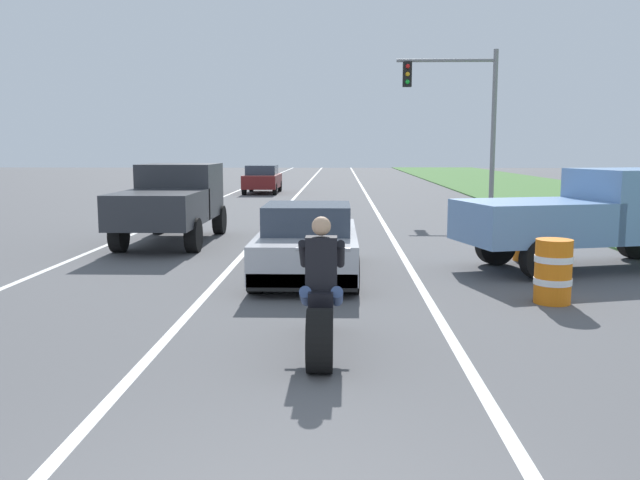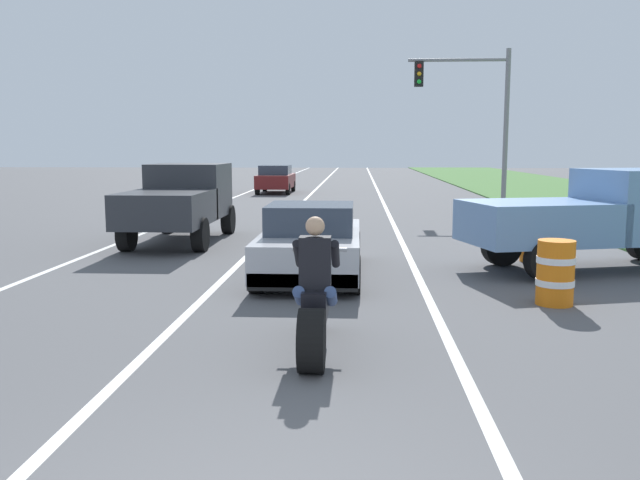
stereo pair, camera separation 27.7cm
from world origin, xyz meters
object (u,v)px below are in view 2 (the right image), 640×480
(motorcycle_with_rider, at_px, (315,305))
(construction_barrel_nearest, at_px, (555,272))
(distant_car_far_ahead, at_px, (276,179))
(traffic_light_mast_near, at_px, (477,106))
(pickup_truck_right_shoulder_light_blue, at_px, (600,214))
(construction_barrel_mid, at_px, (534,238))
(pickup_truck_left_lane_dark_grey, at_px, (181,199))
(sports_car_silver, at_px, (311,243))

(motorcycle_with_rider, height_order, construction_barrel_nearest, motorcycle_with_rider)
(construction_barrel_nearest, xyz_separation_m, distant_car_far_ahead, (-7.44, 25.39, 0.27))
(traffic_light_mast_near, xyz_separation_m, distant_car_far_ahead, (-8.78, 10.37, -3.16))
(distant_car_far_ahead, bearing_deg, pickup_truck_right_shoulder_light_blue, -67.75)
(construction_barrel_nearest, height_order, construction_barrel_mid, same)
(construction_barrel_mid, bearing_deg, construction_barrel_nearest, -100.09)
(pickup_truck_left_lane_dark_grey, xyz_separation_m, construction_barrel_mid, (8.25, -2.52, -0.60))
(motorcycle_with_rider, xyz_separation_m, pickup_truck_left_lane_dark_grey, (-4.03, 9.22, 0.51))
(sports_car_silver, bearing_deg, motorcycle_with_rider, -85.46)
(pickup_truck_left_lane_dark_grey, height_order, pickup_truck_right_shoulder_light_blue, same)
(pickup_truck_left_lane_dark_grey, distance_m, distant_car_far_ahead, 18.88)
(sports_car_silver, xyz_separation_m, construction_barrel_mid, (4.61, 1.87, -0.13))
(pickup_truck_right_shoulder_light_blue, bearing_deg, distant_car_far_ahead, 112.25)
(construction_barrel_mid, bearing_deg, traffic_light_mast_near, 86.75)
(pickup_truck_left_lane_dark_grey, bearing_deg, sports_car_silver, -50.31)
(traffic_light_mast_near, relative_size, distant_car_far_ahead, 1.50)
(pickup_truck_left_lane_dark_grey, xyz_separation_m, pickup_truck_right_shoulder_light_blue, (9.25, -3.48, 0.00))
(pickup_truck_right_shoulder_light_blue, height_order, distant_car_far_ahead, pickup_truck_right_shoulder_light_blue)
(pickup_truck_right_shoulder_light_blue, bearing_deg, traffic_light_mast_near, 91.77)
(construction_barrel_mid, bearing_deg, motorcycle_with_rider, -122.22)
(pickup_truck_right_shoulder_light_blue, xyz_separation_m, traffic_light_mast_near, (-0.37, 11.99, 2.83))
(motorcycle_with_rider, bearing_deg, pickup_truck_left_lane_dark_grey, 113.62)
(pickup_truck_left_lane_dark_grey, xyz_separation_m, construction_barrel_nearest, (7.54, -6.51, -0.60))
(construction_barrel_nearest, xyz_separation_m, construction_barrel_mid, (0.71, 3.98, 0.00))
(traffic_light_mast_near, bearing_deg, distant_car_far_ahead, 130.23)
(construction_barrel_nearest, distance_m, distant_car_far_ahead, 26.46)
(sports_car_silver, relative_size, construction_barrel_mid, 4.30)
(motorcycle_with_rider, bearing_deg, construction_barrel_nearest, 37.68)
(traffic_light_mast_near, bearing_deg, pickup_truck_right_shoulder_light_blue, -88.23)
(construction_barrel_nearest, bearing_deg, motorcycle_with_rider, -142.32)
(distant_car_far_ahead, bearing_deg, traffic_light_mast_near, -49.77)
(motorcycle_with_rider, xyz_separation_m, distant_car_far_ahead, (-3.93, 28.10, 0.18))
(construction_barrel_nearest, distance_m, construction_barrel_mid, 4.05)
(motorcycle_with_rider, height_order, pickup_truck_right_shoulder_light_blue, pickup_truck_right_shoulder_light_blue)
(sports_car_silver, distance_m, construction_barrel_mid, 4.97)
(motorcycle_with_rider, relative_size, pickup_truck_right_shoulder_light_blue, 0.43)
(pickup_truck_right_shoulder_light_blue, bearing_deg, construction_barrel_nearest, -119.42)
(sports_car_silver, height_order, distant_car_far_ahead, distant_car_far_ahead)
(construction_barrel_mid, bearing_deg, pickup_truck_left_lane_dark_grey, 163.01)
(pickup_truck_left_lane_dark_grey, bearing_deg, construction_barrel_mid, -16.99)
(pickup_truck_right_shoulder_light_blue, distance_m, traffic_light_mast_near, 12.32)
(pickup_truck_right_shoulder_light_blue, height_order, construction_barrel_nearest, pickup_truck_right_shoulder_light_blue)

